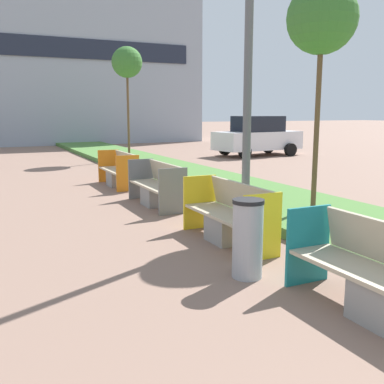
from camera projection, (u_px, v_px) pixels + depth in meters
planter_grass_strip at (214, 184)px, 12.28m from camera, size 2.80×120.00×0.18m
building_backdrop at (79, 63)px, 30.15m from camera, size 15.81×5.68×10.66m
bench_yellow_frame at (229, 219)px, 7.09m from camera, size 0.65×1.98×0.94m
bench_grey_frame at (157, 189)px, 9.88m from camera, size 0.65×1.99×0.94m
bench_orange_frame at (119, 173)px, 12.50m from camera, size 0.65×1.92×0.94m
litter_bin at (248, 239)px, 5.54m from camera, size 0.39×0.39×0.99m
sapling_tree_near at (322, 20)px, 8.23m from camera, size 1.30×1.30×4.38m
sapling_tree_far at (127, 63)px, 18.68m from camera, size 1.28×1.28×4.73m
parked_car_distant at (258, 136)px, 21.24m from camera, size 4.37×2.23×1.86m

